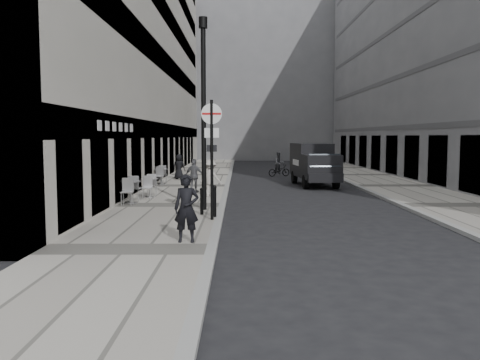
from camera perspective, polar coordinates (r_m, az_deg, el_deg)
The scene contains 19 objects.
ground at distance 9.40m, azimuth -4.19°, elevation -12.05°, with size 120.00×120.00×0.00m, color black.
sidewalk at distance 27.23m, azimuth -5.69°, elevation -0.74°, with size 4.00×60.00×0.12m, color #A9A498.
far_sidewalk at distance 28.35m, azimuth 17.03°, elevation -0.71°, with size 4.00×60.00×0.12m, color #A9A498.
building_left at distance 34.69m, azimuth -11.56°, elevation 15.23°, with size 4.00×45.00×18.00m, color beige.
building_right at distance 36.75m, azimuth 22.10°, elevation 15.97°, with size 6.00×45.00×20.00m, color slate.
building_far at distance 65.49m, azimuth 0.67°, elevation 12.18°, with size 24.00×16.00×22.00m, color slate.
walking_man at distance 12.63m, azimuth -6.03°, elevation -3.19°, with size 0.62×0.40×1.69m, color black.
sign_post at distance 15.85m, azimuth -3.20°, elevation 4.11°, with size 0.64×0.10×3.74m.
lamppost at distance 18.10m, azimuth -4.12°, elevation 8.50°, with size 0.30×0.30×6.75m.
bollard_near at distance 17.09m, azimuth -4.31°, elevation -2.48°, with size 0.11×0.11×0.84m, color black.
bollard_far at distance 16.54m, azimuth -2.89°, elevation -2.50°, with size 0.13×0.13×0.97m, color black.
panel_van at distance 28.45m, azimuth 8.27°, elevation 2.01°, with size 2.23×5.10×2.34m.
cyclist at distance 34.78m, azimuth 4.40°, elevation 1.48°, with size 1.64×1.05×1.67m.
pedestrian_a at distance 23.73m, azimuth -5.15°, elevation 0.48°, with size 0.92×0.38×1.57m, color #5E5E63.
pedestrian_b at distance 22.14m, azimuth -3.34°, elevation 0.22°, with size 1.04×0.60×1.61m, color #B7B0A9.
pedestrian_c at distance 31.16m, azimuth -6.87°, elevation 1.49°, with size 0.75×0.49×1.53m, color black.
cafe_table_near at distance 22.12m, azimuth -10.10°, elevation -0.68°, with size 0.75×1.69×0.96m.
cafe_table_mid at distance 20.36m, azimuth -12.16°, elevation -1.10°, with size 0.80×1.81×1.03m.
cafe_table_far at distance 27.95m, azimuth -8.85°, elevation 0.54°, with size 0.78×1.76×1.00m.
Camera 1 is at (0.66, -8.97, 2.74)m, focal length 38.00 mm.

